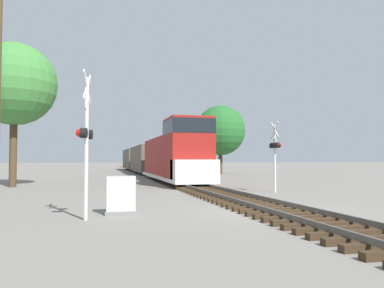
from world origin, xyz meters
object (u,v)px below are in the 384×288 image
(freight_train, at_px, (148,159))
(crossing_signal_near, at_px, (86,137))
(tree_mid_background, at_px, (220,130))
(relay_cabinet, at_px, (121,196))
(crossing_signal_far, at_px, (275,149))
(tree_far_right, at_px, (14,84))

(freight_train, xyz_separation_m, crossing_signal_near, (-6.27, -33.13, 0.60))
(crossing_signal_near, distance_m, tree_mid_background, 36.43)
(relay_cabinet, bearing_deg, tree_mid_background, 65.98)
(crossing_signal_far, distance_m, tree_mid_background, 26.46)
(crossing_signal_far, bearing_deg, freight_train, 8.64)
(crossing_signal_far, bearing_deg, crossing_signal_near, 126.61)
(freight_train, relative_size, tree_far_right, 5.08)
(crossing_signal_near, xyz_separation_m, tree_far_right, (-5.05, 15.06, 4.31))
(crossing_signal_far, height_order, relay_cabinet, crossing_signal_far)
(crossing_signal_near, distance_m, tree_far_right, 16.46)
(freight_train, relative_size, tree_mid_background, 5.65)
(crossing_signal_far, xyz_separation_m, tree_far_right, (-14.95, 7.88, 4.39))
(freight_train, distance_m, crossing_signal_far, 26.21)
(crossing_signal_far, relative_size, relay_cabinet, 3.10)
(tree_mid_background, bearing_deg, crossing_signal_near, -115.02)
(crossing_signal_far, relative_size, tree_mid_background, 0.45)
(crossing_signal_near, xyz_separation_m, tree_mid_background, (15.35, 32.90, 2.96))
(relay_cabinet, relative_size, tree_mid_background, 0.15)
(tree_far_right, bearing_deg, freight_train, 57.95)
(crossing_signal_near, relative_size, crossing_signal_far, 1.15)
(crossing_signal_far, bearing_deg, relay_cabinet, 125.97)
(relay_cabinet, height_order, tree_far_right, tree_far_right)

